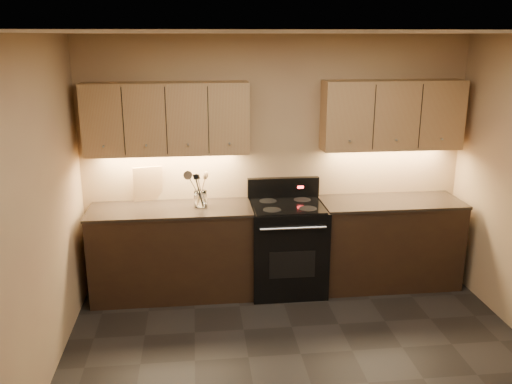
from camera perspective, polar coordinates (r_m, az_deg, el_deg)
ceiling at (r=3.58m, az=7.14°, el=16.31°), size 4.00×4.00×0.00m
wall_back at (r=5.70m, az=2.06°, el=3.15°), size 4.00×0.04×2.60m
wall_left at (r=3.90m, az=-23.65°, el=-4.47°), size 0.04×4.00×2.60m
counter_left at (r=5.61m, az=-8.82°, el=-6.20°), size 1.62×0.62×0.93m
counter_right at (r=5.95m, az=13.76°, el=-5.16°), size 1.46×0.62×0.93m
stove at (r=5.66m, az=3.25°, el=-5.70°), size 0.76×0.68×1.14m
upper_cab_left at (r=5.40m, az=-9.37°, el=7.63°), size 1.60×0.30×0.70m
upper_cab_right at (r=5.76m, az=14.15°, el=7.87°), size 1.44×0.30×0.70m
outlet_plate at (r=5.70m, az=-11.00°, el=0.98°), size 0.08×0.01×0.12m
utensil_crock at (r=5.45m, az=-5.86°, el=-0.77°), size 0.17×0.17×0.16m
cutting_board at (r=5.67m, az=-11.33°, el=0.84°), size 0.30×0.14×0.37m
wooden_spoon at (r=5.40m, az=-6.21°, el=0.33°), size 0.16×0.14×0.34m
black_turner at (r=5.39m, az=-5.67°, el=0.29°), size 0.16×0.11×0.35m
steel_spatula at (r=5.44m, az=-5.53°, el=0.41°), size 0.16×0.11×0.35m
steel_skimmer at (r=5.41m, az=-5.53°, el=0.50°), size 0.25×0.12×0.37m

